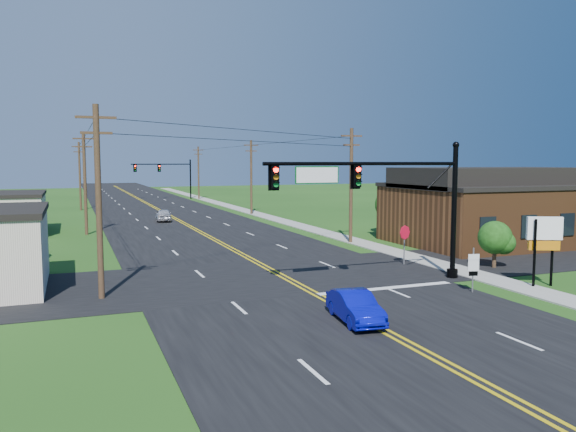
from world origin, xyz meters
name	(u,v)px	position (x,y,z in m)	size (l,w,h in m)	color
ground	(391,338)	(0.00, 0.00, 0.00)	(260.00, 260.00, 0.00)	#1A3F12
road_main	(168,216)	(0.00, 50.00, 0.02)	(16.00, 220.00, 0.04)	black
road_cross	(278,276)	(0.00, 12.00, 0.02)	(70.00, 10.00, 0.04)	black
sidewalk	(280,220)	(10.50, 40.00, 0.04)	(2.00, 160.00, 0.08)	gray
signal_mast_main	(383,194)	(4.34, 8.00, 4.75)	(11.30, 0.60, 7.48)	black
signal_mast_far	(165,173)	(4.44, 80.00, 4.55)	(10.98, 0.60, 7.48)	black
brick_building	(490,213)	(20.00, 18.00, 2.35)	(14.20, 11.20, 4.70)	brown
utility_pole_left_a	(99,198)	(-9.50, 10.00, 4.72)	(1.80, 0.28, 9.00)	#392C1A
utility_pole_left_b	(85,181)	(-9.50, 35.00, 4.72)	(1.80, 0.28, 9.00)	#392C1A
utility_pole_left_c	(80,175)	(-9.50, 62.00, 4.72)	(1.80, 0.28, 9.00)	#392C1A
utility_pole_right_a	(351,183)	(9.80, 22.00, 4.72)	(1.80, 0.28, 9.00)	#392C1A
utility_pole_right_b	(251,176)	(9.80, 48.00, 4.72)	(1.80, 0.28, 9.00)	#392C1A
utility_pole_right_c	(199,172)	(9.80, 78.00, 4.72)	(1.80, 0.28, 9.00)	#392C1A
tree_right_back	(392,205)	(16.00, 26.00, 2.60)	(3.00, 3.00, 4.10)	#392C1A
shrub_corner	(495,238)	(13.00, 9.50, 1.85)	(2.00, 2.00, 2.86)	#392C1A
tree_left	(16,229)	(-14.00, 22.00, 2.16)	(2.40, 2.40, 3.37)	#392C1A
blue_car	(355,307)	(-0.28, 2.29, 0.61)	(1.29, 3.71, 1.22)	#080DB6
distant_car	(163,215)	(-1.49, 43.64, 0.67)	(1.59, 3.95, 1.35)	silver
route_sign	(473,267)	(7.50, 4.73, 1.30)	(0.55, 0.17, 2.23)	slate
stop_sign	(405,236)	(8.50, 12.33, 1.79)	(0.86, 0.29, 2.49)	slate
pylon_sign	(544,236)	(11.74, 4.55, 2.64)	(1.70, 0.94, 3.61)	black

